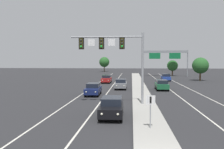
# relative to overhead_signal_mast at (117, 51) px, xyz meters

# --- Properties ---
(median_island) EXTENTS (2.40, 110.00, 0.15)m
(median_island) POSITION_rel_overhead_signal_mast_xyz_m (2.82, 4.02, -5.43)
(median_island) COLOR #9E9B93
(median_island) RESTS_ON ground
(lane_stripe_oncoming_center) EXTENTS (0.14, 100.00, 0.01)m
(lane_stripe_oncoming_center) POSITION_rel_overhead_signal_mast_xyz_m (-1.88, 11.02, -5.50)
(lane_stripe_oncoming_center) COLOR silver
(lane_stripe_oncoming_center) RESTS_ON ground
(lane_stripe_receding_center) EXTENTS (0.14, 100.00, 0.01)m
(lane_stripe_receding_center) POSITION_rel_overhead_signal_mast_xyz_m (7.52, 11.02, -5.50)
(lane_stripe_receding_center) COLOR silver
(lane_stripe_receding_center) RESTS_ON ground
(edge_stripe_left) EXTENTS (0.14, 100.00, 0.01)m
(edge_stripe_left) POSITION_rel_overhead_signal_mast_xyz_m (-5.18, 11.02, -5.50)
(edge_stripe_left) COLOR silver
(edge_stripe_left) RESTS_ON ground
(edge_stripe_right) EXTENTS (0.14, 100.00, 0.01)m
(edge_stripe_right) POSITION_rel_overhead_signal_mast_xyz_m (10.82, 11.02, -5.50)
(edge_stripe_right) COLOR silver
(edge_stripe_right) RESTS_ON ground
(overhead_signal_mast) EXTENTS (7.45, 0.44, 7.20)m
(overhead_signal_mast) POSITION_rel_overhead_signal_mast_xyz_m (0.00, 0.00, 0.00)
(overhead_signal_mast) COLOR gray
(overhead_signal_mast) RESTS_ON median_island
(median_sign_post) EXTENTS (0.60, 0.10, 2.20)m
(median_sign_post) POSITION_rel_overhead_signal_mast_xyz_m (2.74, -8.85, -3.91)
(median_sign_post) COLOR gray
(median_sign_post) RESTS_ON median_island
(car_oncoming_black) EXTENTS (1.90, 4.50, 1.58)m
(car_oncoming_black) POSITION_rel_overhead_signal_mast_xyz_m (-0.09, -5.34, -4.68)
(car_oncoming_black) COLOR black
(car_oncoming_black) RESTS_ON ground
(car_oncoming_navy) EXTENTS (1.91, 4.51, 1.58)m
(car_oncoming_navy) POSITION_rel_overhead_signal_mast_xyz_m (-3.50, 6.51, -4.68)
(car_oncoming_navy) COLOR #141E4C
(car_oncoming_navy) RESTS_ON ground
(car_oncoming_grey) EXTENTS (1.82, 4.47, 1.58)m
(car_oncoming_grey) POSITION_rel_overhead_signal_mast_xyz_m (-0.20, 13.75, -4.68)
(car_oncoming_grey) COLOR slate
(car_oncoming_grey) RESTS_ON ground
(car_oncoming_red) EXTENTS (1.84, 4.48, 1.58)m
(car_oncoming_red) POSITION_rel_overhead_signal_mast_xyz_m (-3.57, 23.90, -4.68)
(car_oncoming_red) COLOR maroon
(car_oncoming_red) RESTS_ON ground
(car_receding_green) EXTENTS (1.86, 4.49, 1.58)m
(car_receding_green) POSITION_rel_overhead_signal_mast_xyz_m (6.17, 12.92, -4.68)
(car_receding_green) COLOR #195633
(car_receding_green) RESTS_ON ground
(car_receding_blue) EXTENTS (1.92, 4.51, 1.58)m
(car_receding_blue) POSITION_rel_overhead_signal_mast_xyz_m (9.19, 29.93, -4.68)
(car_receding_blue) COLOR navy
(car_receding_blue) RESTS_ON ground
(highway_sign_gantry) EXTENTS (13.28, 0.42, 7.50)m
(highway_sign_gantry) POSITION_rel_overhead_signal_mast_xyz_m (11.02, 45.67, 0.66)
(highway_sign_gantry) COLOR gray
(highway_sign_gantry) RESTS_ON ground
(tree_far_right_a) EXTENTS (3.23, 3.23, 4.67)m
(tree_far_right_a) POSITION_rel_overhead_signal_mast_xyz_m (13.74, 48.50, -2.46)
(tree_far_right_a) COLOR #4C3823
(tree_far_right_a) RESTS_ON ground
(tree_far_right_b) EXTENTS (3.62, 3.62, 5.24)m
(tree_far_right_b) POSITION_rel_overhead_signal_mast_xyz_m (16.95, 30.80, -2.08)
(tree_far_right_b) COLOR #4C3823
(tree_far_right_b) RESTS_ON ground
(tree_far_left_c) EXTENTS (4.17, 4.17, 6.03)m
(tree_far_left_c) POSITION_rel_overhead_signal_mast_xyz_m (-9.70, 73.29, -1.56)
(tree_far_left_c) COLOR #4C3823
(tree_far_left_c) RESTS_ON ground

